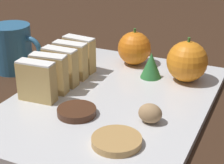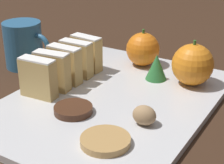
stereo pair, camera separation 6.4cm
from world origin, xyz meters
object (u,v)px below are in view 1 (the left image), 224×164
(orange_near, at_px, (187,61))
(coffee_mug, at_px, (13,48))
(walnut, at_px, (150,113))
(chocolate_cookie, at_px, (77,111))
(orange_far, at_px, (134,48))

(orange_near, height_order, coffee_mug, same)
(walnut, height_order, coffee_mug, coffee_mug)
(walnut, height_order, chocolate_cookie, walnut)
(chocolate_cookie, relative_size, coffee_mug, 0.55)
(coffee_mug, bearing_deg, chocolate_cookie, -30.10)
(orange_far, bearing_deg, orange_near, -17.39)
(orange_far, xyz_separation_m, coffee_mug, (-0.23, -0.11, 0.00))
(walnut, relative_size, coffee_mug, 0.33)
(walnut, relative_size, chocolate_cookie, 0.59)
(orange_near, xyz_separation_m, orange_far, (-0.12, 0.04, -0.00))
(orange_near, height_order, chocolate_cookie, orange_near)
(coffee_mug, bearing_deg, walnut, -17.02)
(walnut, xyz_separation_m, chocolate_cookie, (-0.11, -0.03, -0.01))
(orange_near, xyz_separation_m, walnut, (-0.01, -0.18, -0.02))
(walnut, bearing_deg, orange_near, 87.04)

